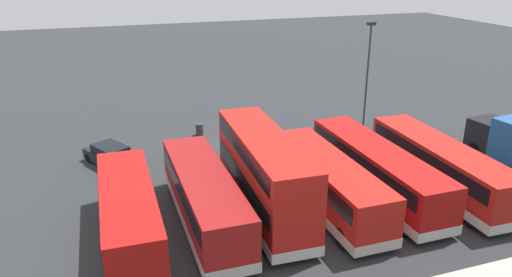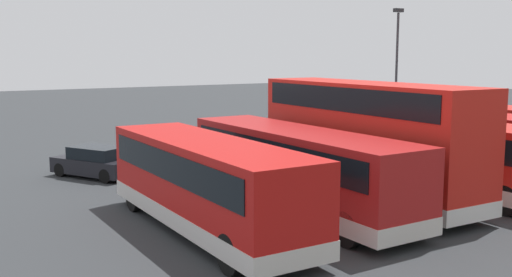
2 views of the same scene
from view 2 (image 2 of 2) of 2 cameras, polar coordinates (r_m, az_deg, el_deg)
ground_plane at (r=33.00m, az=0.09°, el=-1.58°), size 140.00×140.00×0.00m
bus_single_deck_second at (r=28.44m, az=21.14°, el=-0.40°), size 2.62×11.97×2.95m
bus_single_deck_third at (r=25.26m, az=17.59°, el=-1.26°), size 2.65×10.67×2.95m
bus_double_decker_fourth at (r=23.00m, az=10.73°, el=0.16°), size 3.00×10.67×4.55m
bus_single_deck_fifth at (r=20.95m, az=4.06°, el=-2.78°), size 2.68×11.04×2.95m
bus_single_deck_sixth at (r=18.50m, az=-4.89°, el=-4.28°), size 2.78×10.17×2.95m
car_hatchback_silver at (r=27.90m, az=-15.40°, el=-2.23°), size 3.48×4.40×1.43m
lamp_post_tall at (r=39.68m, az=13.61°, el=7.08°), size 0.70×0.30×8.59m
waste_bin_yellow at (r=33.91m, az=-5.74°, el=-0.54°), size 0.60×0.60×0.95m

